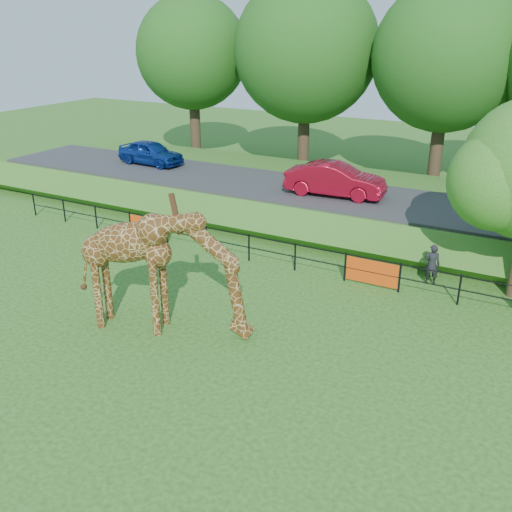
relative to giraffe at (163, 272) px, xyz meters
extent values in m
plane|color=#1F5114|center=(1.54, -2.00, -1.94)|extent=(90.00, 90.00, 0.00)
cube|color=#1F5114|center=(1.54, 13.50, -1.29)|extent=(40.00, 9.00, 1.30)
cube|color=#313134|center=(1.54, 12.00, -0.58)|extent=(40.00, 5.00, 0.12)
imported|color=#123698|center=(-10.40, 12.58, 0.15)|extent=(3.97, 1.80, 1.32)
imported|color=#A80C22|center=(0.87, 11.65, 0.23)|extent=(4.61, 1.91, 1.48)
imported|color=black|center=(6.34, 7.25, -1.18)|extent=(0.61, 0.47, 1.51)
sphere|color=#29601A|center=(8.12, 6.91, 2.18)|extent=(3.22, 3.22, 3.22)
cylinder|color=#312216|center=(-12.46, 20.00, 0.56)|extent=(0.70, 0.70, 5.00)
sphere|color=#195115|center=(-12.46, 20.00, 5.04)|extent=(7.20, 7.20, 7.20)
cylinder|color=#312216|center=(-4.46, 20.00, 0.56)|extent=(0.70, 0.70, 5.00)
sphere|color=#195115|center=(-4.46, 20.00, 5.37)|extent=(8.40, 8.40, 8.40)
cylinder|color=#312216|center=(3.54, 20.00, 0.56)|extent=(0.70, 0.70, 5.00)
sphere|color=#195115|center=(3.54, 20.00, 5.21)|extent=(7.80, 7.80, 7.80)
camera|label=1|loc=(9.78, -12.19, 6.82)|focal=40.00mm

